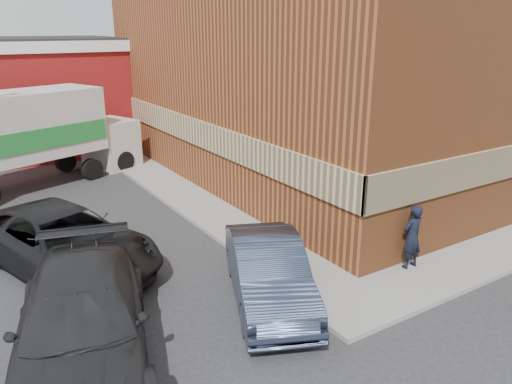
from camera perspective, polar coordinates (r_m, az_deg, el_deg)
ground at (r=12.09m, az=6.35°, el=-12.07°), size 90.00×90.00×0.00m
brick_building at (r=22.84m, az=9.41°, el=14.58°), size 14.25×18.25×9.36m
sidewalk_west at (r=19.47m, az=-8.98°, el=0.06°), size 1.80×18.00×0.12m
man at (r=13.47m, az=17.41°, el=-4.89°), size 0.64×0.43×1.72m
sedan at (r=11.61m, az=1.43°, el=-9.11°), size 3.28×4.79×1.50m
suv_a at (r=13.93m, az=-21.14°, el=-5.24°), size 4.43×6.43×1.63m
suv_b at (r=10.13m, az=-19.24°, el=-13.96°), size 3.97×6.36×1.72m
box_truck at (r=21.69m, az=-23.26°, el=6.46°), size 7.96×4.66×3.77m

